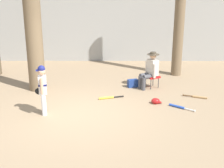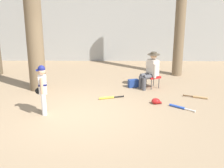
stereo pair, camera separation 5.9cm
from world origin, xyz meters
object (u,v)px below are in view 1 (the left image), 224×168
bat_wood_tan (198,97)px  folding_stool (152,77)px  batting_helmet_red (156,101)px  tree_behind_spectator (180,10)px  bat_yellow_trainer (108,98)px  bat_blue_youth (179,107)px  young_ballplayer (42,87)px  seated_spectator (150,69)px  handbag_beside_stool (133,83)px

bat_wood_tan → folding_stool: bearing=141.6°
folding_stool → batting_helmet_red: size_ratio=1.86×
tree_behind_spectator → batting_helmet_red: tree_behind_spectator is taller
batting_helmet_red → folding_stool: bearing=87.3°
bat_yellow_trainer → bat_blue_youth: bearing=-20.4°
folding_stool → bat_wood_tan: bearing=-38.4°
young_ballplayer → folding_stool: young_ballplayer is taller
seated_spectator → handbag_beside_stool: 0.75m
young_ballplayer → folding_stool: size_ratio=2.41×
tree_behind_spectator → young_ballplayer: tree_behind_spectator is taller
seated_spectator → bat_yellow_trainer: bearing=-142.3°
tree_behind_spectator → young_ballplayer: bearing=-137.8°
young_ballplayer → handbag_beside_stool: young_ballplayer is taller
handbag_beside_stool → bat_wood_tan: 2.17m
bat_yellow_trainer → bat_blue_youth: (1.96, -0.73, 0.00)m
young_ballplayer → bat_wood_tan: bearing=15.7°
bat_yellow_trainer → bat_blue_youth: same height
seated_spectator → bat_wood_tan: seated_spectator is taller
bat_blue_youth → seated_spectator: bearing=109.0°
handbag_beside_stool → bat_wood_tan: size_ratio=0.49×
young_ballplayer → bat_yellow_trainer: bearing=34.6°
young_ballplayer → bat_blue_youth: (3.62, 0.42, -0.71)m
folding_stool → bat_yellow_trainer: 1.83m
handbag_beside_stool → folding_stool: bearing=-4.3°
bat_blue_youth → batting_helmet_red: size_ratio=2.17×
young_ballplayer → bat_blue_youth: young_ballplayer is taller
tree_behind_spectator → folding_stool: bearing=-125.1°
bat_yellow_trainer → batting_helmet_red: (1.36, -0.39, 0.04)m
bat_yellow_trainer → bat_blue_youth: size_ratio=1.18×
tree_behind_spectator → handbag_beside_stool: bearing=-138.6°
handbag_beside_stool → bat_blue_youth: bearing=-58.2°
bat_blue_youth → bat_yellow_trainer: bearing=159.6°
bat_yellow_trainer → batting_helmet_red: batting_helmet_red is taller
young_ballplayer → batting_helmet_red: size_ratio=4.48×
bat_yellow_trainer → bat_wood_tan: (2.70, 0.08, 0.00)m
young_ballplayer → handbag_beside_stool: (2.46, 2.28, -0.61)m
folding_stool → batting_helmet_red: 1.50m
handbag_beside_stool → bat_blue_youth: (1.15, -1.86, -0.10)m
seated_spectator → bat_yellow_trainer: 1.81m
bat_wood_tan → bat_yellow_trainer: bearing=-178.2°
tree_behind_spectator → bat_yellow_trainer: (-2.54, -2.67, -2.38)m
batting_helmet_red → seated_spectator: bearing=90.7°
tree_behind_spectator → handbag_beside_stool: 3.26m
seated_spectator → bat_yellow_trainer: size_ratio=1.61×
bat_wood_tan → batting_helmet_red: bearing=-160.5°
bat_wood_tan → batting_helmet_red: 1.42m
folding_stool → bat_yellow_trainer: (-1.43, -1.09, -0.33)m
folding_stool → bat_yellow_trainer: size_ratio=0.72×
tree_behind_spectator → batting_helmet_red: size_ratio=18.43×
handbag_beside_stool → young_ballplayer: bearing=-137.2°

